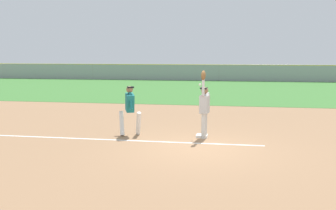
# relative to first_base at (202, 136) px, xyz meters

# --- Properties ---
(ground_plane) EXTENTS (80.15, 80.15, 0.00)m
(ground_plane) POSITION_rel_first_base_xyz_m (-0.00, -1.44, -0.04)
(ground_plane) COLOR #936D4C
(outfield_grass) EXTENTS (55.17, 18.37, 0.01)m
(outfield_grass) POSITION_rel_first_base_xyz_m (-0.00, 16.69, -0.04)
(outfield_grass) COLOR #3D7533
(outfield_grass) RESTS_ON ground_plane
(chalk_foul_line) EXTENTS (12.00, 0.15, 0.01)m
(chalk_foul_line) POSITION_rel_first_base_xyz_m (-4.00, -0.90, -0.04)
(chalk_foul_line) COLOR white
(chalk_foul_line) RESTS_ON ground_plane
(first_base) EXTENTS (0.39, 0.39, 0.08)m
(first_base) POSITION_rel_first_base_xyz_m (0.00, 0.00, 0.00)
(first_base) COLOR white
(first_base) RESTS_ON ground_plane
(fielder) EXTENTS (0.33, 0.90, 2.28)m
(fielder) POSITION_rel_first_base_xyz_m (0.07, -0.12, 1.08)
(fielder) COLOR silver
(fielder) RESTS_ON ground_plane
(runner) EXTENTS (0.89, 0.81, 1.72)m
(runner) POSITION_rel_first_base_xyz_m (-2.49, -0.14, 0.96)
(runner) COLOR white
(runner) RESTS_ON ground_plane
(baseball) EXTENTS (0.07, 0.07, 0.07)m
(baseball) POSITION_rel_first_base_xyz_m (-0.10, 0.16, 1.74)
(baseball) COLOR white
(outfield_fence) EXTENTS (55.25, 0.08, 1.70)m
(outfield_fence) POSITION_rel_first_base_xyz_m (-0.00, 25.87, 0.81)
(outfield_fence) COLOR #93999E
(outfield_fence) RESTS_ON ground_plane
(parked_car_blue) EXTENTS (4.59, 2.51, 1.25)m
(parked_car_blue) POSITION_rel_first_base_xyz_m (-10.15, 28.44, 0.63)
(parked_car_blue) COLOR #23389E
(parked_car_blue) RESTS_ON ground_plane
(parked_car_black) EXTENTS (4.47, 2.26, 1.25)m
(parked_car_black) POSITION_rel_first_base_xyz_m (-4.73, 28.99, 0.63)
(parked_car_black) COLOR black
(parked_car_black) RESTS_ON ground_plane
(parked_car_green) EXTENTS (4.44, 2.19, 1.25)m
(parked_car_green) POSITION_rel_first_base_xyz_m (-0.05, 28.53, 0.63)
(parked_car_green) COLOR #1E6B33
(parked_car_green) RESTS_ON ground_plane
(parked_car_white) EXTENTS (4.55, 2.41, 1.25)m
(parked_car_white) POSITION_rel_first_base_xyz_m (4.76, 28.99, 0.63)
(parked_car_white) COLOR white
(parked_car_white) RESTS_ON ground_plane
(parked_car_tan) EXTENTS (4.45, 2.22, 1.25)m
(parked_car_tan) POSITION_rel_first_base_xyz_m (10.54, 28.58, 0.63)
(parked_car_tan) COLOR tan
(parked_car_tan) RESTS_ON ground_plane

